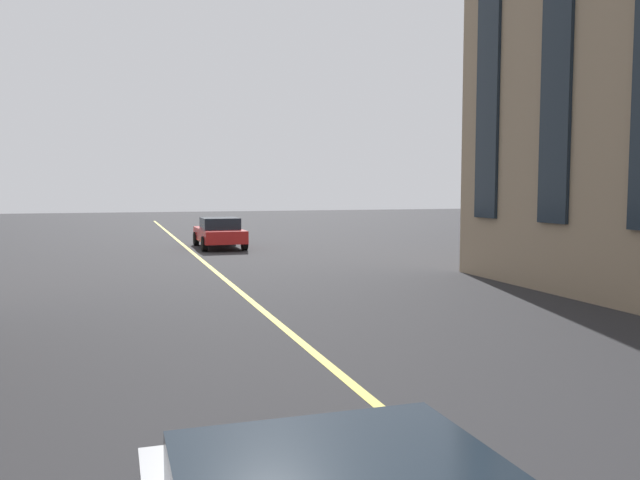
% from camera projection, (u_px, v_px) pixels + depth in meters
% --- Properties ---
extents(lane_centre_line, '(80.00, 0.16, 0.01)m').
position_uv_depth(lane_centre_line, '(259.00, 308.00, 14.54)').
color(lane_centre_line, '#D8C64C').
rests_on(lane_centre_line, ground_plane).
extents(car_red_parked_b, '(4.40, 1.95, 1.37)m').
position_uv_depth(car_red_parked_b, '(219.00, 232.00, 28.97)').
color(car_red_parked_b, '#B21E1E').
rests_on(car_red_parked_b, ground_plane).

